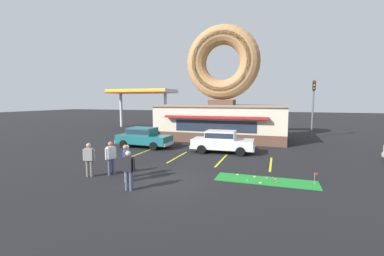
% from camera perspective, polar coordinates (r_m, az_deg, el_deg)
% --- Properties ---
extents(ground_plane, '(160.00, 160.00, 0.00)m').
position_cam_1_polar(ground_plane, '(12.49, -6.77, -11.54)').
color(ground_plane, black).
extents(donut_shop_building, '(12.30, 6.75, 10.96)m').
position_cam_1_polar(donut_shop_building, '(25.23, 6.67, 5.99)').
color(donut_shop_building, brown).
rests_on(donut_shop_building, ground).
extents(putting_mat, '(4.68, 1.32, 0.03)m').
position_cam_1_polar(putting_mat, '(12.84, 16.06, -11.19)').
color(putting_mat, '#1E842D').
rests_on(putting_mat, ground).
extents(mini_donut_near_left, '(0.13, 0.13, 0.04)m').
position_cam_1_polar(mini_donut_near_left, '(12.37, 14.96, -11.67)').
color(mini_donut_near_left, '#E5C666').
rests_on(mini_donut_near_left, putting_mat).
extents(mini_donut_near_right, '(0.13, 0.13, 0.04)m').
position_cam_1_polar(mini_donut_near_right, '(13.33, 17.65, -10.44)').
color(mini_donut_near_right, brown).
rests_on(mini_donut_near_right, putting_mat).
extents(mini_donut_mid_left, '(0.13, 0.13, 0.04)m').
position_cam_1_polar(mini_donut_mid_left, '(12.68, 18.41, -11.33)').
color(mini_donut_mid_left, brown).
rests_on(mini_donut_mid_left, putting_mat).
extents(mini_donut_mid_centre, '(0.13, 0.13, 0.04)m').
position_cam_1_polar(mini_donut_mid_centre, '(13.24, 13.77, -10.44)').
color(mini_donut_mid_centre, '#E5C666').
rests_on(mini_donut_mid_centre, putting_mat).
extents(mini_donut_mid_right, '(0.13, 0.13, 0.04)m').
position_cam_1_polar(mini_donut_mid_right, '(13.11, 18.09, -10.74)').
color(mini_donut_mid_right, '#A5724C').
rests_on(mini_donut_mid_right, putting_mat).
extents(mini_donut_far_left, '(0.13, 0.13, 0.04)m').
position_cam_1_polar(mini_donut_far_left, '(13.42, 10.10, -10.13)').
color(mini_donut_far_left, '#E5C666').
rests_on(mini_donut_far_left, putting_mat).
extents(mini_donut_far_centre, '(0.13, 0.13, 0.04)m').
position_cam_1_polar(mini_donut_far_centre, '(13.17, 16.32, -10.60)').
color(mini_donut_far_centre, '#D17F47').
rests_on(mini_donut_far_centre, putting_mat).
extents(golf_ball, '(0.04, 0.04, 0.04)m').
position_cam_1_polar(golf_ball, '(12.58, 12.14, -11.27)').
color(golf_ball, white).
rests_on(golf_ball, putting_mat).
extents(putting_flag_pin, '(0.13, 0.01, 0.55)m').
position_cam_1_polar(putting_flag_pin, '(12.89, 25.76, -9.54)').
color(putting_flag_pin, silver).
rests_on(putting_flag_pin, putting_mat).
extents(car_white, '(4.62, 2.10, 1.60)m').
position_cam_1_polar(car_white, '(18.77, 6.68, -2.83)').
color(car_white, silver).
rests_on(car_white, ground).
extents(car_teal, '(4.63, 2.13, 1.60)m').
position_cam_1_polar(car_teal, '(21.17, -10.74, -1.88)').
color(car_teal, '#196066').
rests_on(car_teal, ground).
extents(pedestrian_blue_sweater_man, '(0.57, 0.36, 1.70)m').
position_cam_1_polar(pedestrian_blue_sweater_man, '(13.76, -21.90, -6.23)').
color(pedestrian_blue_sweater_man, slate).
rests_on(pedestrian_blue_sweater_man, ground).
extents(pedestrian_hooded_kid, '(0.60, 0.26, 1.70)m').
position_cam_1_polar(pedestrian_hooded_kid, '(11.19, -13.92, -8.77)').
color(pedestrian_hooded_kid, '#474C66').
rests_on(pedestrian_hooded_kid, ground).
extents(pedestrian_leather_jacket_man, '(0.39, 0.54, 1.72)m').
position_cam_1_polar(pedestrian_leather_jacket_man, '(13.70, -17.59, -6.05)').
color(pedestrian_leather_jacket_man, '#474C66').
rests_on(pedestrian_leather_jacket_man, ground).
extents(pedestrian_clipboard_woman, '(0.39, 0.54, 1.75)m').
position_cam_1_polar(pedestrian_clipboard_woman, '(12.40, -14.50, -7.15)').
color(pedestrian_clipboard_woman, slate).
rests_on(pedestrian_clipboard_woman, ground).
extents(pedestrian_beanie_man, '(0.30, 0.59, 1.63)m').
position_cam_1_polar(pedestrian_beanie_man, '(13.07, -14.19, -6.80)').
color(pedestrian_beanie_man, '#474C66').
rests_on(pedestrian_beanie_man, ground).
extents(trash_bin, '(0.57, 0.57, 0.97)m').
position_cam_1_polar(trash_bin, '(24.44, -8.12, -1.65)').
color(trash_bin, '#1E662D').
rests_on(trash_bin, ground).
extents(traffic_light_pole, '(0.28, 0.47, 5.80)m').
position_cam_1_polar(traffic_light_pole, '(28.12, 25.34, 5.39)').
color(traffic_light_pole, '#595B60').
rests_on(traffic_light_pole, ground).
extents(gas_station_canopy, '(9.00, 4.46, 5.30)m').
position_cam_1_polar(gas_station_canopy, '(36.66, -11.01, 7.70)').
color(gas_station_canopy, silver).
rests_on(gas_station_canopy, ground).
extents(parking_stripe_far_left, '(0.12, 3.60, 0.01)m').
position_cam_1_polar(parking_stripe_far_left, '(18.67, -11.85, -5.68)').
color(parking_stripe_far_left, yellow).
rests_on(parking_stripe_far_left, ground).
extents(parking_stripe_left, '(0.12, 3.60, 0.01)m').
position_cam_1_polar(parking_stripe_left, '(17.38, -3.22, -6.45)').
color(parking_stripe_left, yellow).
rests_on(parking_stripe_left, ground).
extents(parking_stripe_mid_left, '(0.12, 3.60, 0.01)m').
position_cam_1_polar(parking_stripe_mid_left, '(16.53, 6.56, -7.13)').
color(parking_stripe_mid_left, yellow).
rests_on(parking_stripe_mid_left, ground).
extents(parking_stripe_centre, '(0.12, 3.60, 0.01)m').
position_cam_1_polar(parking_stripe_centre, '(16.20, 17.09, -7.64)').
color(parking_stripe_centre, yellow).
rests_on(parking_stripe_centre, ground).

